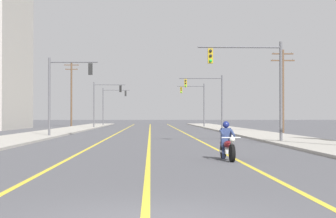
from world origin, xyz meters
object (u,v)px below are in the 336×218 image
Objects in this scene: traffic_signal_near_left at (63,85)px; utility_pole_right_far at (283,88)px; traffic_signal_far_right at (196,99)px; traffic_signal_mid_left at (103,98)px; motorcycle_with_rider at (227,144)px; traffic_signal_near_right at (257,76)px; traffic_signal_far_left at (111,101)px; utility_pole_left_far at (71,92)px; traffic_signal_mid_right at (210,94)px.

utility_pole_right_far reaches higher than traffic_signal_near_left.
traffic_signal_near_left is 35.56m from traffic_signal_far_right.
traffic_signal_mid_left is (0.41, 29.75, 0.03)m from traffic_signal_near_left.
utility_pole_right_far reaches higher than traffic_signal_mid_left.
traffic_signal_near_left is at bearing 114.15° from motorcycle_with_rider.
traffic_signal_near_right and traffic_signal_far_left have the same top height.
traffic_signal_near_left reaches higher than motorcycle_with_rider.
utility_pole_left_far is at bearing -136.11° from traffic_signal_far_left.
traffic_signal_near_left is 1.00× the size of traffic_signal_mid_left.
motorcycle_with_rider is at bearing -79.75° from traffic_signal_mid_left.
traffic_signal_near_right is 16.31m from traffic_signal_near_left.
traffic_signal_mid_left is (-12.91, 39.17, -0.06)m from traffic_signal_near_right.
traffic_signal_near_right is 41.24m from traffic_signal_mid_left.
traffic_signal_near_right is at bearing -71.75° from traffic_signal_mid_left.
motorcycle_with_rider is 0.35× the size of traffic_signal_far_left.
traffic_signal_far_right is 24.41m from utility_pole_right_far.
traffic_signal_far_right is (-0.10, 15.65, -0.06)m from traffic_signal_mid_right.
utility_pole_left_far reaches higher than traffic_signal_far_left.
traffic_signal_far_left is at bearing 115.42° from traffic_signal_mid_right.
traffic_signal_mid_right is (3.72, 38.99, 3.51)m from motorcycle_with_rider.
traffic_signal_near_right is 42.38m from traffic_signal_far_right.
motorcycle_with_rider is 0.35× the size of traffic_signal_mid_right.
traffic_signal_near_right is 1.00× the size of traffic_signal_far_left.
traffic_signal_near_left is at bearing -112.02° from traffic_signal_far_right.
traffic_signal_mid_right is at bearing -43.67° from traffic_signal_mid_left.
utility_pole_right_far is at bearing -51.69° from traffic_signal_mid_right.
traffic_signal_mid_right is at bearing 84.55° from motorcycle_with_rider.
traffic_signal_far_right reaches higher than motorcycle_with_rider.
utility_pole_left_far is (-24.96, 30.15, 0.87)m from utility_pole_right_far.
motorcycle_with_rider is at bearing -93.79° from traffic_signal_far_right.
traffic_signal_far_left is (-9.40, 66.59, 3.48)m from motorcycle_with_rider.
traffic_signal_mid_left is at bearing 133.45° from utility_pole_right_far.
traffic_signal_mid_right is 30.56m from traffic_signal_far_left.
utility_pole_right_far is (9.98, 31.07, 3.81)m from motorcycle_with_rider.
traffic_signal_near_right is 0.77× the size of utility_pole_right_far.
traffic_signal_mid_left and traffic_signal_far_left have the same top height.
traffic_signal_near_left is 1.00× the size of traffic_signal_far_right.
traffic_signal_near_right and traffic_signal_near_left have the same top height.
traffic_signal_near_right is 1.00× the size of traffic_signal_far_right.
motorcycle_with_rider is 67.34m from traffic_signal_far_left.
traffic_signal_near_right is at bearing -35.24° from traffic_signal_near_left.
motorcycle_with_rider is at bearing -76.25° from utility_pole_left_far.
traffic_signal_mid_right is at bearing 52.19° from traffic_signal_near_left.
traffic_signal_near_left and traffic_signal_far_left have the same top height.
utility_pole_left_far is (-5.58, -5.37, 1.21)m from traffic_signal_far_left.
utility_pole_right_far is (6.36, -23.57, 0.37)m from traffic_signal_far_right.
traffic_signal_far_right is at bearing 90.38° from traffic_signal_mid_right.
traffic_signal_near_left is at bearing -82.42° from utility_pole_left_far.
traffic_signal_far_left is (0.32, 44.92, 0.03)m from traffic_signal_near_left.
traffic_signal_far_right is (12.92, 3.22, -0.02)m from traffic_signal_mid_left.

